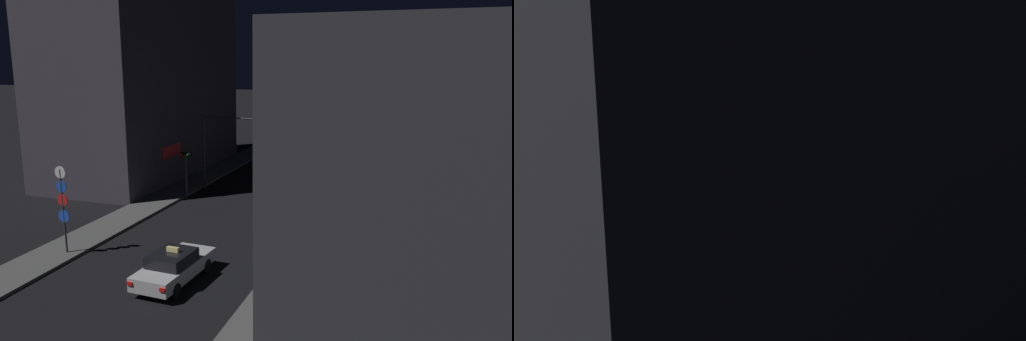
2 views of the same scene
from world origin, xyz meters
TOP-DOWN VIEW (x-y plane):
  - sidewalk_left at (-5.95, 24.53)m, footprint 2.52×53.06m
  - sidewalk_right at (5.95, 24.53)m, footprint 2.52×53.06m
  - building_facade_left at (-11.53, 29.06)m, footprint 8.72×19.74m
  - taxi at (1.11, 9.75)m, footprint 2.02×4.53m
  - traffic_light_overhead at (-2.45, 25.04)m, footprint 5.28×0.42m
  - traffic_light_left_kerb at (-4.44, 22.03)m, footprint 0.80×0.42m
  - traffic_light_right_kerb at (4.44, 24.97)m, footprint 0.80×0.42m
  - sign_pole_left at (-5.40, 10.77)m, footprint 0.63×0.10m
  - street_lamp_near_block at (5.59, 15.68)m, footprint 0.50×0.50m

SIDE VIEW (x-z plane):
  - sidewalk_left at x=-5.95m, z-range 0.00..0.15m
  - sidewalk_right at x=5.95m, z-range 0.00..0.15m
  - taxi at x=1.11m, z-range -0.07..1.55m
  - traffic_light_left_kerb at x=-4.44m, z-range 0.76..4.16m
  - sign_pole_left at x=-5.40m, z-range 0.52..4.88m
  - traffic_light_right_kerb at x=4.44m, z-range 0.82..4.62m
  - traffic_light_overhead at x=-2.45m, z-range 1.29..6.95m
  - street_lamp_near_block at x=5.59m, z-range 1.40..8.18m
  - building_facade_left at x=-11.53m, z-range 0.00..15.25m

